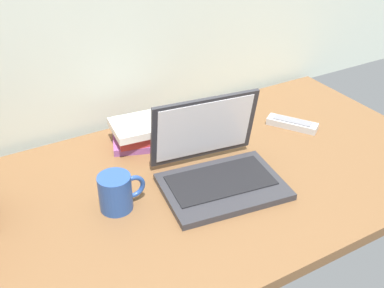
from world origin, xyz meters
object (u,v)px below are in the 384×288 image
at_px(book_stack, 143,133).
at_px(laptop, 216,166).
at_px(coffee_mug, 117,192).
at_px(remote_control_near, 292,124).

bearing_deg(book_stack, laptop, -71.16).
bearing_deg(coffee_mug, laptop, -4.98).
distance_m(laptop, remote_control_near, 0.39).
height_order(remote_control_near, book_stack, book_stack).
xyz_separation_m(remote_control_near, book_stack, (-0.46, 0.15, 0.03)).
xyz_separation_m(laptop, remote_control_near, (0.37, 0.12, -0.03)).
bearing_deg(coffee_mug, book_stack, 53.57).
xyz_separation_m(coffee_mug, remote_control_near, (0.64, 0.10, -0.04)).
height_order(coffee_mug, remote_control_near, coffee_mug).
height_order(laptop, remote_control_near, laptop).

